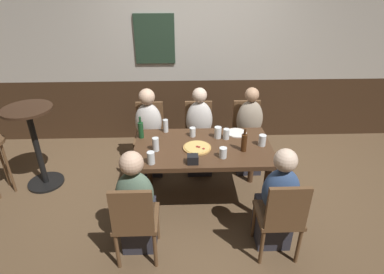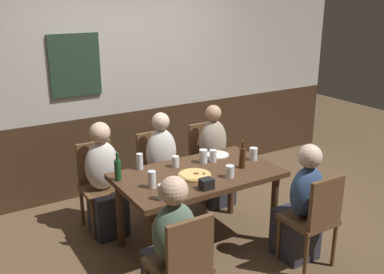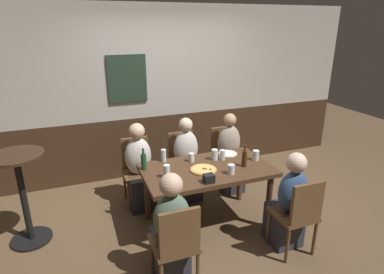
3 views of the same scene
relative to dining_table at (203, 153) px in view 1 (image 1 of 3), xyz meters
The scene contains 27 objects.
ground_plane 0.65m from the dining_table, ahead, with size 12.00×12.00×0.00m, color brown.
wall_back 1.77m from the dining_table, 90.14° to the left, with size 6.40×0.13×2.60m.
dining_table is the anchor object (origin of this frame).
chair_left_near 1.08m from the dining_table, 127.91° to the right, with size 0.40×0.40×0.88m.
chair_left_far 1.08m from the dining_table, 127.91° to the left, with size 0.40×0.40×0.88m.
chair_right_near 1.08m from the dining_table, 52.09° to the right, with size 0.40×0.40×0.88m.
chair_mid_far 0.86m from the dining_table, 90.00° to the left, with size 0.40×0.40×0.88m.
chair_right_far 1.08m from the dining_table, 52.09° to the left, with size 0.40×0.40×0.88m.
person_left_near 0.96m from the dining_table, 134.02° to the right, with size 0.34×0.37×1.11m.
person_left_far 0.96m from the dining_table, 133.97° to the left, with size 0.34×0.37×1.14m.
person_right_near 0.96m from the dining_table, 45.98° to the right, with size 0.34×0.37×1.11m.
person_mid_far 0.70m from the dining_table, 90.00° to the left, with size 0.34×0.37×1.14m.
person_right_far 0.96m from the dining_table, 46.00° to the left, with size 0.34×0.37×1.14m.
pizza 0.13m from the dining_table, 142.12° to the right, with size 0.30×0.30×0.03m.
beer_glass_half 0.64m from the dining_table, 148.90° to the right, with size 0.08×0.08×0.13m.
beer_glass_tall 0.66m from the dining_table, ahead, with size 0.08×0.08×0.12m.
tumbler_short 0.33m from the dining_table, 51.50° to the right, with size 0.08×0.08×0.11m.
highball_clear 0.30m from the dining_table, 46.08° to the left, with size 0.08×0.08×0.13m.
pint_glass_amber 0.57m from the dining_table, 139.44° to the left, with size 0.06×0.06×0.15m.
tumbler_water 0.35m from the dining_table, 30.27° to the left, with size 0.07×0.07×0.12m.
pint_glass_pale 0.53m from the dining_table, behind, with size 0.07×0.07×0.15m.
pint_glass_stout 0.29m from the dining_table, 114.18° to the left, with size 0.07×0.07×0.11m.
beer_bottle_green 0.75m from the dining_table, 162.19° to the left, with size 0.06×0.06×0.26m.
beer_bottle_brown 0.48m from the dining_table, 14.91° to the right, with size 0.06×0.06×0.26m.
plate_white_large 0.51m from the dining_table, 34.65° to the left, with size 0.24×0.24×0.01m, color white.
condiment_caddy 0.38m from the dining_table, 110.31° to the right, with size 0.11×0.09×0.09m, color black.
side_bar_table 2.02m from the dining_table, 168.78° to the left, with size 0.56×0.56×1.05m.
Camera 1 is at (-0.22, -2.99, 2.47)m, focal length 29.77 mm.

